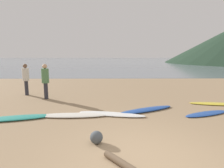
% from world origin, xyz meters
% --- Properties ---
extents(ground_plane, '(120.00, 120.00, 0.20)m').
position_xyz_m(ground_plane, '(0.00, 10.00, -0.10)').
color(ground_plane, '#997C5B').
rests_on(ground_plane, ground).
extents(ocean_water, '(140.00, 100.00, 0.01)m').
position_xyz_m(ocean_water, '(0.00, 63.33, 0.00)').
color(ocean_water, slate).
rests_on(ocean_water, ground).
extents(surfboard_1, '(2.63, 1.13, 0.09)m').
position_xyz_m(surfboard_1, '(-3.96, 2.60, 0.05)').
color(surfboard_1, teal).
rests_on(surfboard_1, ground).
extents(surfboard_2, '(2.55, 0.61, 0.09)m').
position_xyz_m(surfboard_2, '(-2.00, 2.88, 0.04)').
color(surfboard_2, silver).
rests_on(surfboard_2, ground).
extents(surfboard_3, '(2.52, 1.02, 0.08)m').
position_xyz_m(surfboard_3, '(-0.62, 3.01, 0.04)').
color(surfboard_3, white).
rests_on(surfboard_3, ground).
extents(surfboard_4, '(2.47, 1.50, 0.09)m').
position_xyz_m(surfboard_4, '(0.73, 3.51, 0.05)').
color(surfboard_4, '#1E479E').
rests_on(surfboard_4, ground).
extents(surfboard_5, '(1.99, 1.12, 0.06)m').
position_xyz_m(surfboard_5, '(2.90, 3.05, 0.03)').
color(surfboard_5, '#1E479E').
rests_on(surfboard_5, ground).
extents(surfboard_6, '(2.43, 0.85, 0.06)m').
position_xyz_m(surfboard_6, '(4.07, 4.40, 0.03)').
color(surfboard_6, yellow).
rests_on(surfboard_6, ground).
extents(person_0, '(0.34, 0.34, 1.69)m').
position_xyz_m(person_0, '(-5.20, 6.47, 1.00)').
color(person_0, '#2D2D38').
rests_on(person_0, ground).
extents(person_1, '(0.35, 0.35, 1.73)m').
position_xyz_m(person_1, '(-3.84, 5.56, 1.02)').
color(person_1, '#2D2D38').
rests_on(person_1, ground).
extents(beach_rock_near, '(0.32, 0.32, 0.32)m').
position_xyz_m(beach_rock_near, '(-1.01, 0.82, 0.16)').
color(beach_rock_near, '#454C51').
rests_on(beach_rock_near, ground).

